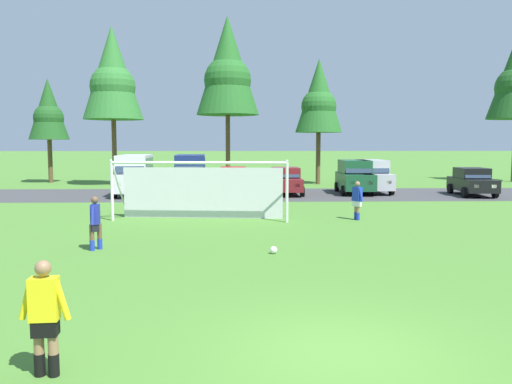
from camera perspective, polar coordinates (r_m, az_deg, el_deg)
ground_plane at (r=22.93m, az=2.08°, el=-2.70°), size 400.00×400.00×0.00m
parking_lot_strip at (r=32.66m, az=0.91°, el=-0.26°), size 52.00×8.40×0.01m
soccer_ball at (r=15.20m, az=1.97°, el=-6.45°), size 0.22×0.22×0.22m
soccer_goal at (r=22.14m, az=-6.04°, el=0.35°), size 7.57×2.67×2.57m
referee at (r=7.86m, az=-22.37°, el=-12.84°), size 0.74×0.26×1.64m
player_striker_near at (r=16.34m, az=-17.39°, el=-3.32°), size 0.32×0.74×1.64m
player_defender_far at (r=22.15m, az=11.16°, el=-0.94°), size 0.41×0.70×1.64m
parked_car_slot_far_left at (r=32.83m, az=-13.28°, el=1.96°), size 2.39×4.90×2.52m
parked_car_slot_left at (r=32.77m, az=-7.26°, el=2.06°), size 2.43×4.92×2.52m
parked_car_slot_center_left at (r=33.14m, az=-2.54°, el=1.33°), size 2.09×4.23×1.72m
parked_car_slot_center at (r=32.54m, az=3.33°, el=1.25°), size 2.06×4.21×1.72m
parked_car_slot_center_right at (r=33.83m, az=10.90°, el=1.72°), size 2.30×4.68×2.16m
parked_car_slot_right at (r=34.48m, az=12.61°, el=1.76°), size 2.17×4.62×2.16m
parked_car_slot_far_right at (r=34.61m, az=22.85°, el=1.08°), size 2.29×4.33×1.72m
tree_left_edge at (r=45.86m, az=-22.04°, el=8.30°), size 3.20×3.20×8.53m
tree_mid_left at (r=41.77m, az=-15.63°, el=12.30°), size 4.57×4.57×12.19m
tree_center_back at (r=41.46m, az=-3.18°, el=13.48°), size 4.94×4.94×13.17m
tree_mid_right at (r=41.33m, az=6.98°, el=10.28°), size 3.70×3.70×9.86m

